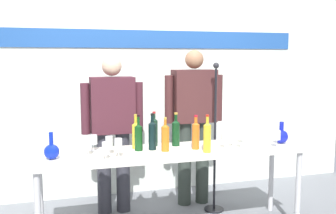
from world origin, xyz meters
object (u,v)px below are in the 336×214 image
object	(u,v)px
wine_glass_right_3	(242,135)
wine_bottle_2	(207,136)
wine_bottle_7	(139,136)
decanter_blue_right	(281,136)
display_table	(173,157)
decanter_blue_left	(52,151)
wine_bottle_1	(176,132)
wine_glass_right_1	(277,135)
presenter_right	(194,116)
presenter_left	(113,124)
wine_glass_right_4	(233,137)
wine_glass_left_3	(109,142)
wine_bottle_0	(136,134)
wine_bottle_6	(196,134)
wine_glass_left_4	(118,144)
wine_glass_right_0	(244,132)
wine_glass_right_2	(224,136)
wine_glass_left_2	(88,144)
wine_bottle_4	(152,134)
wine_bottle_5	(154,131)
microphone_stand	(215,162)
wine_glass_left_1	(106,148)
wine_bottle_3	(165,137)
wine_glass_left_0	(93,140)

from	to	relation	value
wine_glass_right_3	wine_bottle_2	bearing A→B (deg)	-172.55
wine_bottle_7	decanter_blue_right	bearing A→B (deg)	-3.99
display_table	decanter_blue_left	bearing A→B (deg)	-177.93
wine_bottle_1	wine_bottle_7	distance (m)	0.38
display_table	wine_glass_right_1	xyz separation A→B (m)	(0.93, -0.18, 0.18)
presenter_right	wine_bottle_1	size ratio (longest dim) A/B	5.41
presenter_left	decanter_blue_left	bearing A→B (deg)	-130.53
wine_bottle_7	wine_glass_right_4	size ratio (longest dim) A/B	2.40
wine_glass_right_3	wine_glass_right_4	xyz separation A→B (m)	(-0.05, 0.08, -0.03)
decanter_blue_left	wine_glass_left_3	xyz separation A→B (m)	(0.46, 0.03, 0.04)
wine_bottle_0	wine_bottle_6	xyz separation A→B (m)	(0.50, -0.18, 0.00)
wine_bottle_7	wine_glass_right_4	bearing A→B (deg)	-7.00
wine_bottle_0	wine_bottle_6	size ratio (longest dim) A/B	1.01
wine_bottle_6	wine_glass_left_4	size ratio (longest dim) A/B	1.95
display_table	wine_bottle_2	xyz separation A→B (m)	(0.26, -0.17, 0.21)
wine_glass_left_4	presenter_left	bearing A→B (deg)	85.11
display_table	wine_glass_right_0	world-z (taller)	wine_glass_right_0
presenter_left	wine_glass_right_4	bearing A→B (deg)	-35.20
wine_glass_left_4	wine_glass_right_1	xyz separation A→B (m)	(1.43, -0.05, 0.00)
presenter_right	wine_glass_left_3	distance (m)	1.19
wine_bottle_1	wine_glass_right_2	bearing A→B (deg)	-30.47
wine_bottle_2	wine_bottle_6	distance (m)	0.15
wine_glass_right_1	wine_glass_right_3	bearing A→B (deg)	170.75
display_table	wine_bottle_6	size ratio (longest dim) A/B	7.85
wine_glass_left_2	wine_glass_left_4	size ratio (longest dim) A/B	0.88
wine_bottle_4	wine_glass_left_4	xyz separation A→B (m)	(-0.33, -0.18, -0.03)
presenter_left	wine_glass_left_2	distance (m)	0.70
wine_glass_right_4	decanter_blue_left	bearing A→B (deg)	179.64
wine_bottle_2	wine_glass_right_3	xyz separation A→B (m)	(0.35, 0.05, -0.02)
wine_bottle_5	presenter_right	bearing A→B (deg)	39.12
wine_glass_left_2	microphone_stand	distance (m)	1.40
wine_glass_left_3	wine_glass_left_4	world-z (taller)	same
wine_glass_left_1	wine_bottle_5	bearing A→B (deg)	38.10
wine_bottle_3	wine_glass_left_0	xyz separation A→B (m)	(-0.60, 0.20, -0.03)
presenter_right	wine_bottle_3	distance (m)	0.85
wine_glass_right_3	wine_bottle_6	bearing A→B (deg)	166.98
wine_glass_right_0	wine_glass_right_3	distance (m)	0.21
wine_bottle_6	wine_bottle_7	size ratio (longest dim) A/B	0.97
presenter_right	wine_glass_left_0	xyz separation A→B (m)	(-1.10, -0.48, -0.09)
wine_bottle_5	wine_glass_right_0	bearing A→B (deg)	-9.89
decanter_blue_left	microphone_stand	world-z (taller)	microphone_stand
display_table	wine_glass_right_3	size ratio (longest dim) A/B	13.99
wine_glass_left_1	presenter_left	bearing A→B (deg)	77.97
wine_bottle_7	wine_glass_left_1	size ratio (longest dim) A/B	2.14
wine_bottle_7	wine_glass_right_3	world-z (taller)	wine_bottle_7
wine_bottle_1	wine_glass_left_3	bearing A→B (deg)	-166.01
display_table	wine_glass_left_0	distance (m)	0.71
wine_glass_right_2	wine_glass_right_3	distance (m)	0.15
wine_glass_left_2	wine_bottle_7	bearing A→B (deg)	5.12
wine_bottle_0	wine_glass_left_2	bearing A→B (deg)	-163.16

